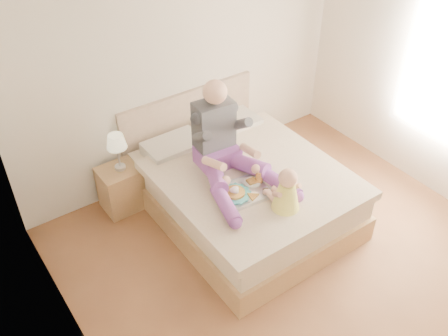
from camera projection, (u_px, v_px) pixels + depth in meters
room at (334, 138)px, 3.84m from camera, size 4.02×4.22×2.71m
bed at (240, 187)px, 5.23m from camera, size 1.70×2.18×1.00m
nightstand at (121, 188)px, 5.32m from camera, size 0.42×0.37×0.50m
lamp at (116, 143)px, 4.98m from camera, size 0.20×0.20×0.42m
adult at (225, 147)px, 4.81m from camera, size 0.80×1.16×0.95m
tray at (244, 190)px, 4.70m from camera, size 0.54×0.44×0.14m
baby at (286, 192)px, 4.45m from camera, size 0.28×0.38×0.43m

